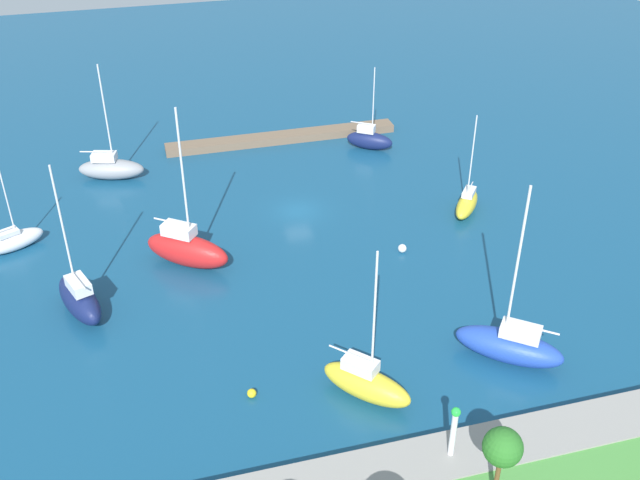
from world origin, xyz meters
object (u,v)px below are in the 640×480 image
object	(u,v)px
sailboat_gray_lone_north	(111,168)
mooring_buoy_white	(402,248)
park_tree_center	(503,448)
harbor_beacon	(454,428)
sailboat_yellow_mid_basin	(366,382)
sailboat_yellow_off_beacon	(467,203)
sailboat_blue_center_basin	(510,345)
sailboat_navy_by_breakwater	(80,298)
mooring_buoy_yellow	(252,393)
sailboat_navy_far_south	(369,139)
sailboat_red_far_north	(187,249)
pier_dock	(282,137)
sailboat_white_near_pier	(14,240)

from	to	relation	value
sailboat_gray_lone_north	mooring_buoy_white	bearing A→B (deg)	-25.40
park_tree_center	sailboat_gray_lone_north	size ratio (longest dim) A/B	0.41
harbor_beacon	sailboat_yellow_mid_basin	size ratio (longest dim) A/B	0.32
sailboat_yellow_off_beacon	sailboat_blue_center_basin	distance (m)	21.04
harbor_beacon	sailboat_yellow_mid_basin	world-z (taller)	sailboat_yellow_mid_basin
harbor_beacon	sailboat_yellow_off_beacon	xyz separation A→B (m)	(-14.16, -28.15, -2.43)
park_tree_center	harbor_beacon	bearing A→B (deg)	-71.20
sailboat_blue_center_basin	sailboat_navy_by_breakwater	size ratio (longest dim) A/B	1.10
sailboat_yellow_off_beacon	mooring_buoy_yellow	world-z (taller)	sailboat_yellow_off_beacon
sailboat_navy_far_south	mooring_buoy_white	distance (m)	21.31
sailboat_red_far_north	sailboat_blue_center_basin	distance (m)	27.51
sailboat_yellow_off_beacon	sailboat_navy_far_south	bearing A→B (deg)	-126.23
sailboat_gray_lone_north	sailboat_navy_far_south	bearing A→B (deg)	15.47
mooring_buoy_white	mooring_buoy_yellow	distance (m)	21.39
sailboat_yellow_off_beacon	mooring_buoy_white	bearing A→B (deg)	-21.17
park_tree_center	mooring_buoy_white	world-z (taller)	park_tree_center
sailboat_yellow_off_beacon	sailboat_navy_by_breakwater	world-z (taller)	sailboat_navy_by_breakwater
park_tree_center	sailboat_navy_far_south	bearing A→B (deg)	-100.22
pier_dock	sailboat_gray_lone_north	size ratio (longest dim) A/B	2.16
park_tree_center	mooring_buoy_white	bearing A→B (deg)	-99.87
harbor_beacon	sailboat_blue_center_basin	size ratio (longest dim) A/B	0.27
sailboat_red_far_north	sailboat_navy_far_south	bearing A→B (deg)	75.89
pier_dock	mooring_buoy_white	size ratio (longest dim) A/B	35.08
sailboat_yellow_off_beacon	sailboat_gray_lone_north	bearing A→B (deg)	-78.25
sailboat_yellow_off_beacon	harbor_beacon	bearing A→B (deg)	11.47
harbor_beacon	mooring_buoy_white	xyz separation A→B (m)	(-5.76, -23.17, -3.01)
sailboat_white_near_pier	sailboat_navy_by_breakwater	distance (m)	12.50
sailboat_yellow_mid_basin	sailboat_navy_far_south	bearing A→B (deg)	117.98
sailboat_red_far_north	sailboat_yellow_off_beacon	bearing A→B (deg)	41.28
sailboat_red_far_north	sailboat_white_near_pier	world-z (taller)	sailboat_red_far_north
sailboat_yellow_off_beacon	sailboat_blue_center_basin	size ratio (longest dim) A/B	0.72
sailboat_navy_by_breakwater	park_tree_center	bearing A→B (deg)	-158.90
harbor_beacon	sailboat_blue_center_basin	world-z (taller)	sailboat_blue_center_basin
sailboat_navy_far_south	sailboat_yellow_off_beacon	world-z (taller)	sailboat_yellow_off_beacon
harbor_beacon	sailboat_white_near_pier	bearing A→B (deg)	-50.41
sailboat_yellow_off_beacon	sailboat_blue_center_basin	world-z (taller)	sailboat_blue_center_basin
park_tree_center	sailboat_gray_lone_north	xyz separation A→B (m)	(19.46, -47.65, -3.82)
sailboat_yellow_off_beacon	mooring_buoy_white	xyz separation A→B (m)	(8.40, 4.98, -0.58)
park_tree_center	sailboat_white_near_pier	bearing A→B (deg)	-51.99
sailboat_navy_by_breakwater	mooring_buoy_white	bearing A→B (deg)	-107.51
harbor_beacon	park_tree_center	xyz separation A→B (m)	(-1.15, 3.37, 1.63)
harbor_beacon	sailboat_navy_by_breakwater	bearing A→B (deg)	-45.29
sailboat_yellow_off_beacon	sailboat_red_far_north	bearing A→B (deg)	-47.64
park_tree_center	mooring_buoy_yellow	world-z (taller)	park_tree_center
sailboat_navy_by_breakwater	sailboat_yellow_mid_basin	xyz separation A→B (m)	(-18.40, 14.41, -0.20)
sailboat_yellow_mid_basin	sailboat_red_far_north	bearing A→B (deg)	163.69
sailboat_red_far_north	sailboat_white_near_pier	distance (m)	15.83
pier_dock	sailboat_white_near_pier	world-z (taller)	sailboat_white_near_pier
park_tree_center	sailboat_navy_by_breakwater	distance (m)	33.73
pier_dock	mooring_buoy_yellow	distance (m)	41.09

